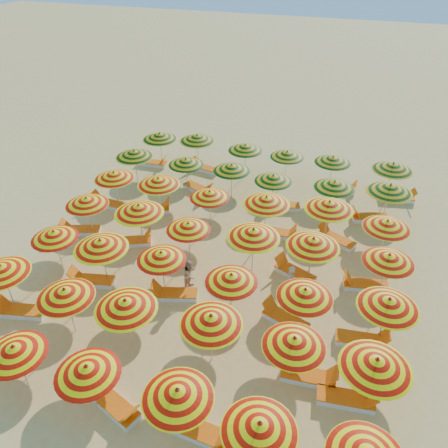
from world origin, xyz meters
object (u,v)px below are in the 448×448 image
(umbrella_13, at_px, (101,244))
(umbrella_24, at_px, (114,175))
(umbrella_29, at_px, (387,224))
(lounger_5, at_px, (347,399))
(umbrella_22, at_px, (313,242))
(umbrella_30, at_px, (134,154))
(umbrella_3, at_px, (178,394))
(umbrella_14, at_px, (161,256))
(umbrella_9, at_px, (211,320))
(lounger_18, at_px, (198,189))
(lounger_1, at_px, (116,407))
(lounger_2, at_px, (202,433))
(umbrella_31, at_px, (186,162))
(lounger_20, at_px, (369,217))
(umbrella_11, at_px, (376,364))
(umbrella_1, at_px, (14,350))
(umbrella_6, at_px, (1,269))
(umbrella_36, at_px, (160,136))
(lounger_24, at_px, (398,198))
(umbrella_15, at_px, (231,278))
(lounger_9, at_px, (362,340))
(umbrella_16, at_px, (305,293))
(umbrella_40, at_px, (333,160))
(umbrella_26, at_px, (210,194))
(umbrella_35, at_px, (390,188))
(lounger_7, at_px, (174,294))
(lounger_14, at_px, (107,203))
(umbrella_7, at_px, (65,293))
(umbrella_23, at_px, (389,258))
(umbrella_33, at_px, (273,178))
(lounger_3, at_px, (21,311))
(lounger_4, at_px, (310,377))
(lounger_12, at_px, (294,272))
(umbrella_21, at_px, (254,233))
(umbrella_19, at_px, (139,209))
(umbrella_39, at_px, (287,154))
(umbrella_2, at_px, (87,370))
(lounger_23, at_px, (340,188))
(lounger_16, at_px, (278,233))
(umbrella_10, at_px, (294,342))
(umbrella_20, at_px, (188,226))
(lounger_21, at_px, (153,163))
(umbrella_32, at_px, (232,168))
(umbrella_28, at_px, (329,205))
(lounger_22, at_px, (205,168))
(umbrella_12, at_px, (54,235))
(umbrella_27, at_px, (266,200))
(umbrella_38, at_px, (245,148))
(umbrella_17, at_px, (389,303))
(lounger_11, at_px, (133,241))
(umbrella_18, at_px, (87,201))
(umbrella_4, at_px, (260,427))
(umbrella_25, at_px, (158,181))
(beachgoer_b, at_px, (190,274))

(umbrella_13, xyz_separation_m, umbrella_24, (-2.44, 5.15, -0.12))
(umbrella_29, height_order, lounger_5, umbrella_29)
(umbrella_22, distance_m, umbrella_30, 11.27)
(umbrella_3, bearing_deg, umbrella_14, 119.33)
(umbrella_9, relative_size, lounger_18, 1.21)
(lounger_1, distance_m, lounger_2, 2.70)
(umbrella_31, xyz_separation_m, lounger_20, (9.42, 0.13, -1.55))
(umbrella_11, distance_m, umbrella_13, 10.32)
(umbrella_1, bearing_deg, umbrella_6, 135.94)
(umbrella_36, height_order, lounger_24, umbrella_36)
(umbrella_15, distance_m, lounger_24, 11.91)
(umbrella_30, bearing_deg, umbrella_36, 83.92)
(umbrella_36, height_order, lounger_9, umbrella_36)
(umbrella_36, xyz_separation_m, lounger_24, (13.27, 0.20, -1.69))
(umbrella_13, bearing_deg, umbrella_16, -0.18)
(umbrella_14, distance_m, umbrella_40, 11.24)
(umbrella_26, bearing_deg, umbrella_1, -103.14)
(umbrella_35, relative_size, lounger_7, 1.44)
(umbrella_9, distance_m, lounger_14, 11.10)
(umbrella_7, xyz_separation_m, umbrella_23, (10.11, 5.34, -0.03))
(lounger_5, xyz_separation_m, lounger_7, (-6.72, 2.47, 0.00))
(umbrella_33, xyz_separation_m, lounger_3, (-7.03, -10.02, -1.55))
(lounger_4, bearing_deg, lounger_12, 102.24)
(umbrella_6, distance_m, umbrella_35, 16.33)
(umbrella_21, xyz_separation_m, lounger_1, (-2.15, -7.24, -1.81))
(umbrella_19, distance_m, umbrella_30, 5.68)
(umbrella_9, xyz_separation_m, umbrella_39, (-0.21, 12.57, -0.18))
(umbrella_2, relative_size, umbrella_22, 0.93)
(umbrella_15, distance_m, lounger_23, 10.90)
(lounger_16, height_order, lounger_24, same)
(umbrella_21, height_order, lounger_1, umbrella_21)
(umbrella_10, xyz_separation_m, umbrella_20, (-5.23, 4.61, -0.09))
(umbrella_13, height_order, lounger_21, umbrella_13)
(lounger_9, bearing_deg, umbrella_35, 80.25)
(umbrella_33, bearing_deg, umbrella_7, -114.96)
(lounger_2, bearing_deg, lounger_14, 136.51)
(lounger_9, bearing_deg, lounger_21, 135.37)
(umbrella_32, relative_size, umbrella_35, 0.76)
(lounger_12, bearing_deg, umbrella_28, -84.91)
(umbrella_14, bearing_deg, umbrella_33, 70.36)
(lounger_16, relative_size, lounger_22, 0.97)
(umbrella_1, height_order, umbrella_12, umbrella_12)
(umbrella_27, relative_size, umbrella_38, 1.08)
(umbrella_3, height_order, lounger_1, umbrella_3)
(umbrella_17, xyz_separation_m, umbrella_30, (-12.95, 7.24, 0.01))
(umbrella_19, distance_m, lounger_11, 1.88)
(umbrella_18, bearing_deg, lounger_18, 58.28)
(umbrella_4, xyz_separation_m, lounger_7, (-4.64, 5.12, -1.66))
(lounger_18, bearing_deg, umbrella_7, -70.56)
(umbrella_25, xyz_separation_m, beachgoer_b, (3.32, -4.36, -1.22))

